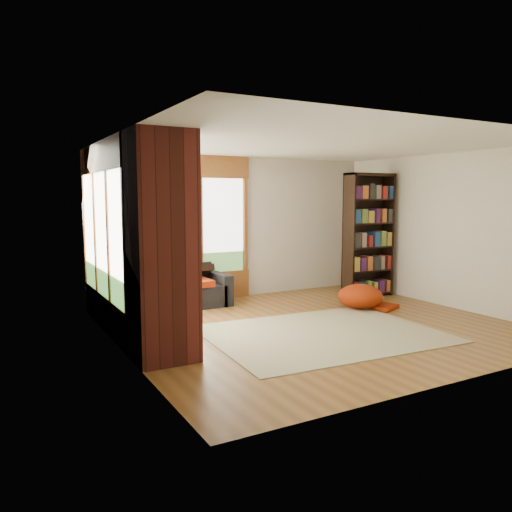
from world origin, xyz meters
name	(u,v)px	position (x,y,z in m)	size (l,w,h in m)	color
floor	(315,326)	(0.00, 0.00, 0.00)	(5.50, 5.50, 0.00)	brown
ceiling	(318,144)	(0.00, 0.00, 2.60)	(5.50, 5.50, 0.00)	white
wall_back	(237,228)	(0.00, 2.50, 1.30)	(5.50, 0.04, 2.60)	silver
wall_front	(465,255)	(0.00, -2.50, 1.30)	(5.50, 0.04, 2.60)	silver
wall_left	(122,246)	(-2.75, 0.00, 1.30)	(0.04, 5.00, 2.60)	silver
wall_right	(449,231)	(2.75, 0.00, 1.30)	(0.04, 5.00, 2.60)	silver
windows_back	(176,227)	(-1.20, 2.47, 1.35)	(2.82, 0.10, 1.90)	brown
windows_left	(103,235)	(-2.72, 1.20, 1.35)	(0.10, 2.62, 1.90)	brown
roller_blind	(92,205)	(-2.69, 2.03, 1.75)	(0.03, 0.72, 0.90)	#709F5B
brick_chimney	(161,247)	(-2.40, -0.35, 1.30)	(0.70, 0.70, 2.60)	#471914
sectional_sofa	(149,298)	(-1.95, 1.70, 0.30)	(2.20, 2.20, 0.80)	black
area_rug	(323,334)	(-0.15, -0.40, 0.01)	(3.08, 2.36, 0.01)	beige
bookshelf	(369,236)	(2.14, 1.31, 1.15)	(0.98, 0.33, 2.30)	black
pouf	(360,296)	(1.35, 0.60, 0.21)	(0.75, 0.75, 0.40)	#9F2906
dog_tan	(164,265)	(-1.63, 1.89, 0.77)	(0.95, 0.76, 0.47)	olive
dog_brindle	(162,276)	(-1.94, 1.06, 0.74)	(0.68, 0.82, 0.40)	black
throw_pillows	(147,268)	(-1.92, 1.85, 0.75)	(1.98, 1.68, 0.45)	black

